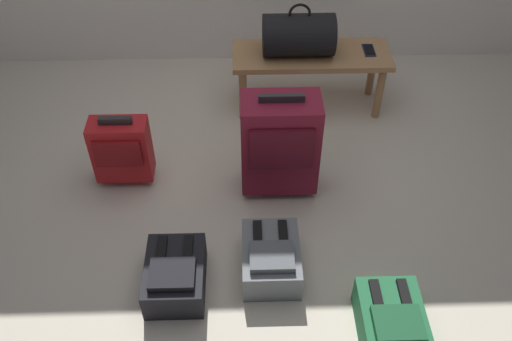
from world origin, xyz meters
TOP-DOWN VIEW (x-y plane):
  - ground_plane at (0.00, 0.00)m, footprint 6.60×6.60m
  - bench at (0.39, 0.94)m, footprint 1.00×0.36m
  - duffel_bag_black at (0.30, 0.94)m, footprint 0.44×0.26m
  - cell_phone at (0.76, 0.95)m, footprint 0.07×0.14m
  - suitcase_upright_burgundy at (0.15, 0.16)m, footprint 0.42×0.26m
  - suitcase_small_red at (-0.73, 0.24)m, footprint 0.32×0.19m
  - backpack_grey at (0.07, -0.42)m, footprint 0.28×0.38m
  - backpack_green at (0.59, -0.79)m, footprint 0.28×0.38m
  - backpack_dark at (-0.39, -0.51)m, footprint 0.28×0.38m

SIDE VIEW (x-z plane):
  - ground_plane at x=0.00m, z-range 0.00..0.00m
  - backpack_grey at x=0.07m, z-range -0.01..0.20m
  - backpack_green at x=0.59m, z-range -0.01..0.20m
  - backpack_dark at x=-0.39m, z-range -0.01..0.20m
  - suitcase_small_red at x=-0.73m, z-range 0.01..0.47m
  - suitcase_upright_burgundy at x=0.15m, z-range 0.01..0.66m
  - bench at x=0.39m, z-range 0.14..0.55m
  - cell_phone at x=0.76m, z-range 0.41..0.42m
  - duffel_bag_black at x=0.30m, z-range 0.37..0.71m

